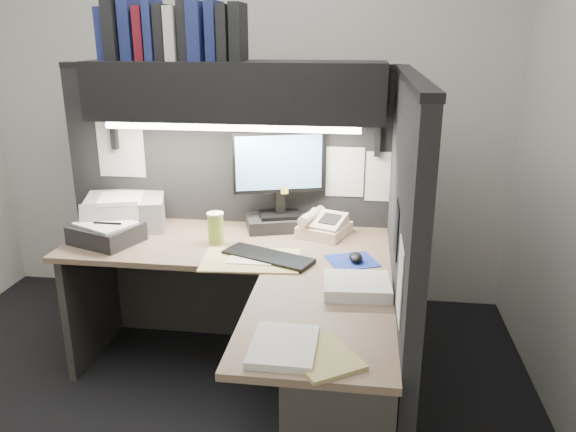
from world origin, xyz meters
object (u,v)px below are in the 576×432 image
object	(u,v)px
overhead_shelf	(235,91)
monitor	(280,191)
desk	(271,350)
telephone	(324,226)
printer	(126,212)
notebook_stack	(107,233)
coffee_cup	(216,229)
keyboard	(268,257)

from	to	relation	value
overhead_shelf	monitor	xyz separation A→B (m)	(0.22, 0.06, -0.55)
desk	telephone	distance (m)	0.83
telephone	printer	distance (m)	1.14
monitor	notebook_stack	xyz separation A→B (m)	(-0.87, -0.34, -0.17)
coffee_cup	notebook_stack	xyz separation A→B (m)	(-0.57, -0.07, -0.03)
overhead_shelf	keyboard	world-z (taller)	overhead_shelf
keyboard	notebook_stack	distance (m)	0.89
desk	overhead_shelf	bearing A→B (deg)	111.79
telephone	printer	xyz separation A→B (m)	(-1.14, -0.00, 0.04)
overhead_shelf	telephone	world-z (taller)	overhead_shelf
overhead_shelf	printer	bearing A→B (deg)	-178.77
monitor	notebook_stack	bearing A→B (deg)	-176.21
printer	notebook_stack	distance (m)	0.27
desk	monitor	xyz separation A→B (m)	(-0.08, 0.81, 0.51)
desk	coffee_cup	size ratio (longest dim) A/B	10.89
monitor	coffee_cup	distance (m)	0.43
telephone	notebook_stack	xyz separation A→B (m)	(-1.13, -0.27, -0.00)
notebook_stack	coffee_cup	bearing A→B (deg)	6.79
desk	coffee_cup	world-z (taller)	coffee_cup
printer	overhead_shelf	bearing A→B (deg)	-16.45
monitor	overhead_shelf	bearing A→B (deg)	177.73
keyboard	coffee_cup	distance (m)	0.37
printer	coffee_cup	bearing A→B (deg)	-36.44
overhead_shelf	printer	distance (m)	0.95
monitor	keyboard	xyz separation A→B (m)	(0.01, -0.45, -0.21)
overhead_shelf	coffee_cup	distance (m)	0.73
keyboard	notebook_stack	xyz separation A→B (m)	(-0.88, 0.12, 0.04)
printer	notebook_stack	world-z (taller)	printer
keyboard	coffee_cup	world-z (taller)	coffee_cup
overhead_shelf	notebook_stack	xyz separation A→B (m)	(-0.65, -0.28, -0.72)
overhead_shelf	keyboard	size ratio (longest dim) A/B	3.40
desk	printer	size ratio (longest dim) A/B	3.96
telephone	printer	size ratio (longest dim) A/B	0.58
desk	overhead_shelf	size ratio (longest dim) A/B	1.10
overhead_shelf	notebook_stack	bearing A→B (deg)	-156.87
overhead_shelf	printer	size ratio (longest dim) A/B	3.61
overhead_shelf	keyboard	bearing A→B (deg)	-59.66
overhead_shelf	coffee_cup	xyz separation A→B (m)	(-0.08, -0.21, -0.69)
monitor	coffee_cup	world-z (taller)	monitor
overhead_shelf	notebook_stack	distance (m)	1.01
overhead_shelf	monitor	world-z (taller)	overhead_shelf
keyboard	notebook_stack	bearing A→B (deg)	-164.65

